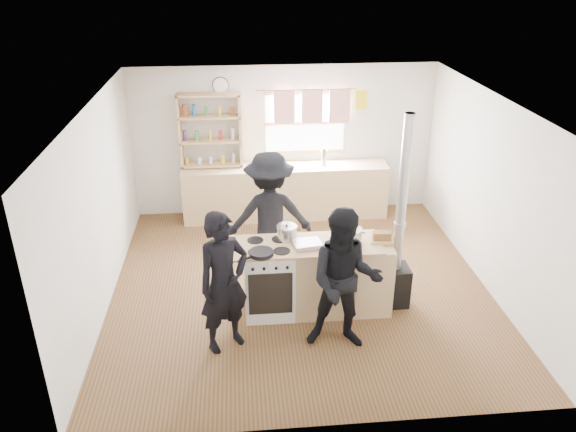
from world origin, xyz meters
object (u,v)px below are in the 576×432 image
(thermos, at_px, (324,157))
(bread_board, at_px, (382,237))
(cooking_island, at_px, (317,277))
(roast_tray, at_px, (307,244))
(stockpot_counter, at_px, (350,235))
(person_near_left, at_px, (224,283))
(person_near_right, at_px, (345,281))
(stockpot_stove, at_px, (287,232))
(skillet_greens, at_px, (261,253))
(flue_heater, at_px, (396,259))
(person_far, at_px, (270,216))

(thermos, height_order, bread_board, thermos)
(cooking_island, height_order, roast_tray, roast_tray)
(thermos, relative_size, roast_tray, 0.77)
(thermos, height_order, stockpot_counter, thermos)
(person_near_left, height_order, person_near_right, person_near_right)
(stockpot_stove, height_order, person_near_left, person_near_left)
(person_near_right, bearing_deg, cooking_island, 114.36)
(skillet_greens, bearing_deg, flue_heater, 8.41)
(thermos, bearing_deg, stockpot_stove, -108.02)
(stockpot_stove, bearing_deg, person_far, 102.52)
(bread_board, bearing_deg, thermos, 96.03)
(person_near_right, distance_m, person_far, 1.79)
(person_near_left, xyz_separation_m, person_near_right, (1.32, -0.11, 0.01))
(skillet_greens, bearing_deg, stockpot_stove, 48.12)
(bread_board, distance_m, person_near_right, 0.95)
(thermos, bearing_deg, stockpot_counter, -91.99)
(skillet_greens, bearing_deg, person_near_right, -30.32)
(roast_tray, bearing_deg, stockpot_counter, 6.29)
(cooking_island, relative_size, stockpot_stove, 7.84)
(skillet_greens, xyz_separation_m, roast_tray, (0.55, 0.15, 0.01))
(person_far, bearing_deg, bread_board, 142.16)
(thermos, relative_size, flue_heater, 0.11)
(thermos, bearing_deg, person_near_left, -115.45)
(thermos, xyz_separation_m, skillet_greens, (-1.18, -2.98, -0.08))
(stockpot_counter, bearing_deg, bread_board, 0.56)
(roast_tray, bearing_deg, person_far, 111.92)
(thermos, relative_size, person_near_right, 0.16)
(thermos, distance_m, stockpot_stove, 2.75)
(skillet_greens, distance_m, person_far, 1.13)
(thermos, bearing_deg, cooking_island, -100.09)
(stockpot_counter, relative_size, bread_board, 0.93)
(roast_tray, bearing_deg, bread_board, 3.88)
(stockpot_stove, distance_m, person_near_left, 1.11)
(person_near_left, distance_m, person_near_right, 1.33)
(roast_tray, distance_m, bread_board, 0.92)
(skillet_greens, relative_size, flue_heater, 0.16)
(skillet_greens, xyz_separation_m, stockpot_stove, (0.33, 0.37, 0.06))
(skillet_greens, bearing_deg, thermos, 68.39)
(roast_tray, distance_m, stockpot_stove, 0.32)
(cooking_island, xyz_separation_m, flue_heater, (1.00, 0.04, 0.18))
(cooking_island, distance_m, stockpot_counter, 0.68)
(cooking_island, xyz_separation_m, person_far, (-0.52, 0.90, 0.43))
(skillet_greens, xyz_separation_m, person_far, (0.17, 1.11, -0.06))
(thermos, bearing_deg, bread_board, -83.97)
(thermos, xyz_separation_m, roast_tray, (-0.63, -2.83, -0.07))
(person_near_right, bearing_deg, flue_heater, 52.83)
(bread_board, relative_size, person_near_left, 0.18)
(cooking_island, height_order, person_near_right, person_near_right)
(person_near_right, bearing_deg, thermos, 94.30)
(thermos, bearing_deg, person_near_right, -94.78)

